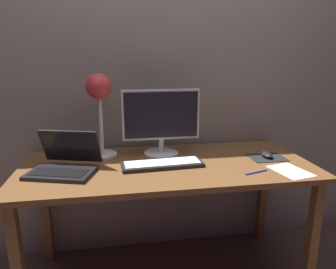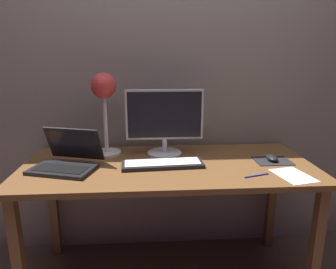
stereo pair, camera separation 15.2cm
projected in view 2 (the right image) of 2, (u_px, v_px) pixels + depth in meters
name	position (u px, v px, depth m)	size (l,w,h in m)	color
back_wall	(164.00, 59.00, 1.96)	(4.80, 0.06, 2.60)	gray
desk	(168.00, 177.00, 1.73)	(1.60, 0.70, 0.74)	brown
monitor	(164.00, 120.00, 1.81)	(0.45, 0.21, 0.39)	silver
keyboard_main	(163.00, 164.00, 1.67)	(0.45, 0.17, 0.03)	black
laptop	(68.00, 157.00, 1.64)	(0.38, 0.35, 0.21)	black
desk_lamp	(104.00, 96.00, 1.79)	(0.17, 0.17, 0.49)	beige
mousepad	(272.00, 161.00, 1.75)	(0.20, 0.16, 0.00)	black
mouse	(272.00, 158.00, 1.74)	(0.06, 0.10, 0.03)	black
paper_sheet_near_mouse	(293.00, 175.00, 1.54)	(0.15, 0.21, 0.00)	white
pen	(257.00, 175.00, 1.54)	(0.01, 0.01, 0.14)	#2633A5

